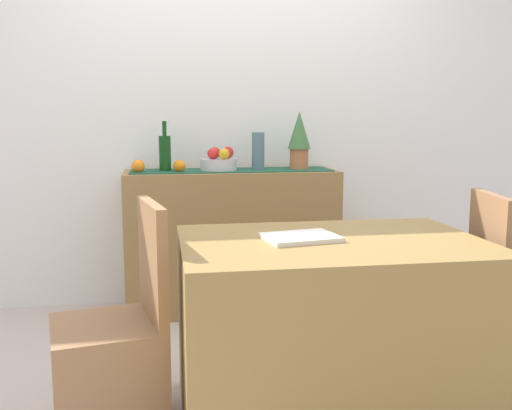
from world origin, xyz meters
The scene contains 17 objects.
ground_plane centered at (0.00, 0.00, -0.01)m, with size 6.40×6.40×0.02m, color beige.
room_wall_rear centered at (0.00, 1.18, 1.35)m, with size 6.40×0.06×2.70m, color white.
sideboard_console centered at (-0.04, 0.92, 0.44)m, with size 1.31×0.42×0.88m, color olive.
table_runner centered at (-0.04, 0.92, 0.89)m, with size 1.23×0.32×0.01m, color #1E523C.
fruit_bowl centered at (-0.12, 0.92, 0.92)m, with size 0.23×0.23×0.07m, color silver.
apple_rear centered at (-0.06, 0.94, 1.00)m, with size 0.07×0.07×0.07m, color red.
apple_left centered at (-0.14, 0.97, 0.99)m, with size 0.07×0.07×0.07m, color red.
apple_upper centered at (-0.10, 0.86, 0.99)m, with size 0.07×0.07×0.07m, color gold.
apple_front centered at (-0.16, 0.90, 0.99)m, with size 0.07×0.07×0.07m, color red.
wine_bottle centered at (-0.45, 0.92, 1.00)m, with size 0.07×0.07×0.31m.
ceramic_vase centered at (0.12, 0.92, 1.00)m, with size 0.08×0.08×0.24m, color slate.
potted_plant centered at (0.39, 0.92, 1.08)m, with size 0.14×0.14×0.37m.
orange_loose_far centered at (-0.61, 0.87, 0.92)m, with size 0.08×0.08×0.08m, color orange.
orange_loose_end centered at (-0.37, 0.86, 0.92)m, with size 0.07×0.07×0.07m, color orange.
dining_table centered at (0.18, -0.50, 0.37)m, with size 1.18×0.81×0.74m, color olive.
open_book centered at (0.05, -0.48, 0.75)m, with size 0.28×0.21×0.02m, color white.
chair_near_window centered at (-0.68, -0.50, 0.27)m, with size 0.47×0.47×0.90m.
Camera 1 is at (-0.48, -2.63, 1.21)m, focal length 40.58 mm.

